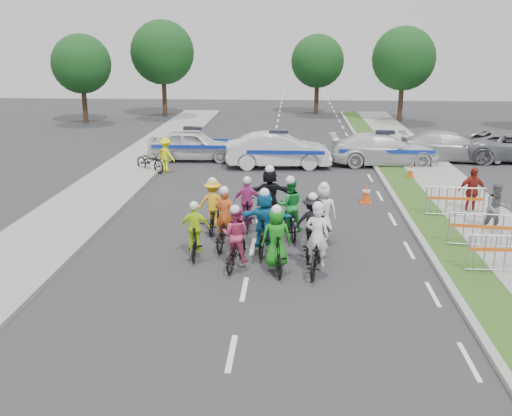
# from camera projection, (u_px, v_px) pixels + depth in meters

# --- Properties ---
(ground) EXTENTS (90.00, 90.00, 0.00)m
(ground) POSITION_uv_depth(u_px,v_px,m) (244.00, 289.00, 14.12)
(ground) COLOR #28282B
(ground) RESTS_ON ground
(curb_right) EXTENTS (0.20, 60.00, 0.12)m
(curb_right) POSITION_uv_depth(u_px,v_px,m) (413.00, 227.00, 18.57)
(curb_right) COLOR gray
(curb_right) RESTS_ON ground
(grass_strip) EXTENTS (1.20, 60.00, 0.11)m
(grass_strip) POSITION_uv_depth(u_px,v_px,m) (435.00, 228.00, 18.52)
(grass_strip) COLOR #244717
(grass_strip) RESTS_ON ground
(sidewalk_right) EXTENTS (2.40, 60.00, 0.13)m
(sidewalk_right) POSITION_uv_depth(u_px,v_px,m) (491.00, 229.00, 18.41)
(sidewalk_right) COLOR gray
(sidewalk_right) RESTS_ON ground
(sidewalk_left) EXTENTS (3.00, 60.00, 0.13)m
(sidewalk_left) POSITION_uv_depth(u_px,v_px,m) (66.00, 220.00, 19.28)
(sidewalk_left) COLOR gray
(sidewalk_left) RESTS_ON ground
(rider_0) EXTENTS (1.00, 2.02, 1.97)m
(rider_0) POSITION_uv_depth(u_px,v_px,m) (317.00, 249.00, 15.01)
(rider_0) COLOR black
(rider_0) RESTS_ON ground
(rider_1) EXTENTS (0.86, 1.84, 1.87)m
(rider_1) POSITION_uv_depth(u_px,v_px,m) (276.00, 245.00, 15.01)
(rider_1) COLOR black
(rider_1) RESTS_ON ground
(rider_2) EXTENTS (0.90, 1.81, 1.77)m
(rider_2) POSITION_uv_depth(u_px,v_px,m) (236.00, 244.00, 15.35)
(rider_2) COLOR black
(rider_2) RESTS_ON ground
(rider_3) EXTENTS (0.85, 1.61, 1.67)m
(rider_3) POSITION_uv_depth(u_px,v_px,m) (196.00, 235.00, 16.01)
(rider_3) COLOR black
(rider_3) RESTS_ON ground
(rider_4) EXTENTS (1.11, 1.89, 1.85)m
(rider_4) POSITION_uv_depth(u_px,v_px,m) (312.00, 230.00, 16.24)
(rider_4) COLOR black
(rider_4) RESTS_ON ground
(rider_5) EXTENTS (1.59, 1.89, 1.94)m
(rider_5) POSITION_uv_depth(u_px,v_px,m) (264.00, 225.00, 16.36)
(rider_5) COLOR black
(rider_5) RESTS_ON ground
(rider_6) EXTENTS (0.90, 1.90, 1.86)m
(rider_6) POSITION_uv_depth(u_px,v_px,m) (225.00, 226.00, 16.92)
(rider_6) COLOR black
(rider_6) RESTS_ON ground
(rider_7) EXTENTS (0.82, 1.82, 1.89)m
(rider_7) POSITION_uv_depth(u_px,v_px,m) (323.00, 218.00, 17.27)
(rider_7) COLOR black
(rider_7) RESTS_ON ground
(rider_8) EXTENTS (0.99, 2.00, 1.96)m
(rider_8) POSITION_uv_depth(u_px,v_px,m) (290.00, 214.00, 17.74)
(rider_8) COLOR black
(rider_8) RESTS_ON ground
(rider_9) EXTENTS (0.91, 1.71, 1.77)m
(rider_9) POSITION_uv_depth(u_px,v_px,m) (248.00, 209.00, 18.40)
(rider_9) COLOR black
(rider_9) RESTS_ON ground
(rider_10) EXTENTS (1.00, 1.76, 1.78)m
(rider_10) POSITION_uv_depth(u_px,v_px,m) (213.00, 210.00, 18.24)
(rider_10) COLOR black
(rider_10) RESTS_ON ground
(rider_11) EXTENTS (1.66, 1.97, 2.01)m
(rider_11) POSITION_uv_depth(u_px,v_px,m) (270.00, 199.00, 18.90)
(rider_11) COLOR black
(rider_11) RESTS_ON ground
(police_car_0) EXTENTS (4.55, 1.91, 1.54)m
(police_car_0) POSITION_uv_depth(u_px,v_px,m) (193.00, 145.00, 28.87)
(police_car_0) COLOR silver
(police_car_0) RESTS_ON ground
(police_car_1) EXTENTS (5.10, 2.12, 1.64)m
(police_car_1) POSITION_uv_depth(u_px,v_px,m) (278.00, 150.00, 27.22)
(police_car_1) COLOR silver
(police_car_1) RESTS_ON ground
(police_car_2) EXTENTS (5.33, 2.33, 1.53)m
(police_car_2) POSITION_uv_depth(u_px,v_px,m) (384.00, 149.00, 27.73)
(police_car_2) COLOR silver
(police_car_2) RESTS_ON ground
(civilian_sedan) EXTENTS (5.15, 2.37, 1.46)m
(civilian_sedan) POSITION_uv_depth(u_px,v_px,m) (450.00, 146.00, 28.69)
(civilian_sedan) COLOR #B6B6BB
(civilian_sedan) RESTS_ON ground
(spectator_1) EXTENTS (0.83, 0.65, 1.67)m
(spectator_1) POSITION_uv_depth(u_px,v_px,m) (497.00, 209.00, 17.87)
(spectator_1) COLOR slate
(spectator_1) RESTS_ON ground
(spectator_2) EXTENTS (1.03, 0.54, 1.68)m
(spectator_2) POSITION_uv_depth(u_px,v_px,m) (472.00, 191.00, 19.93)
(spectator_2) COLOR maroon
(spectator_2) RESTS_ON ground
(marshal_hiviz) EXTENTS (1.16, 1.04, 1.56)m
(marshal_hiviz) POSITION_uv_depth(u_px,v_px,m) (166.00, 155.00, 26.40)
(marshal_hiviz) COLOR #F7FF0D
(marshal_hiviz) RESTS_ON ground
(barrier_0) EXTENTS (2.01, 0.54, 1.12)m
(barrier_0) POSITION_uv_depth(u_px,v_px,m) (505.00, 255.00, 14.79)
(barrier_0) COLOR #A5A8AD
(barrier_0) RESTS_ON ground
(barrier_1) EXTENTS (2.05, 0.75, 1.12)m
(barrier_1) POSITION_uv_depth(u_px,v_px,m) (482.00, 232.00, 16.58)
(barrier_1) COLOR #A5A8AD
(barrier_1) RESTS_ON ground
(barrier_2) EXTENTS (2.03, 0.62, 1.12)m
(barrier_2) POSITION_uv_depth(u_px,v_px,m) (454.00, 203.00, 19.48)
(barrier_2) COLOR #A5A8AD
(barrier_2) RESTS_ON ground
(cone_0) EXTENTS (0.40, 0.40, 0.70)m
(cone_0) POSITION_uv_depth(u_px,v_px,m) (366.00, 194.00, 21.42)
(cone_0) COLOR #F24C0C
(cone_0) RESTS_ON ground
(cone_1) EXTENTS (0.40, 0.40, 0.70)m
(cone_1) POSITION_uv_depth(u_px,v_px,m) (411.00, 172.00, 24.93)
(cone_1) COLOR #F24C0C
(cone_1) RESTS_ON ground
(parked_bike) EXTENTS (1.90, 1.67, 0.99)m
(parked_bike) POSITION_uv_depth(u_px,v_px,m) (150.00, 161.00, 26.41)
(parked_bike) COLOR black
(parked_bike) RESTS_ON ground
(tree_0) EXTENTS (4.20, 4.20, 6.30)m
(tree_0) POSITION_uv_depth(u_px,v_px,m) (81.00, 64.00, 40.55)
(tree_0) COLOR #382619
(tree_0) RESTS_ON ground
(tree_1) EXTENTS (4.55, 4.55, 6.82)m
(tree_1) POSITION_uv_depth(u_px,v_px,m) (404.00, 59.00, 40.94)
(tree_1) COLOR #382619
(tree_1) RESTS_ON ground
(tree_3) EXTENTS (4.90, 4.90, 7.35)m
(tree_3) POSITION_uv_depth(u_px,v_px,m) (163.00, 53.00, 43.86)
(tree_3) COLOR #382619
(tree_3) RESTS_ON ground
(tree_4) EXTENTS (4.20, 4.20, 6.30)m
(tree_4) POSITION_uv_depth(u_px,v_px,m) (318.00, 61.00, 45.24)
(tree_4) COLOR #382619
(tree_4) RESTS_ON ground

